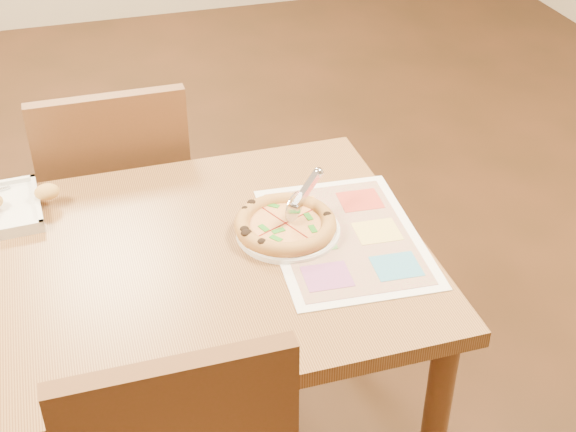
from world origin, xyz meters
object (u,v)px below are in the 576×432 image
object	(u,v)px
dining_table	(143,295)
pizza	(285,224)
plate	(288,231)
menu	(345,236)
pizza_cutter	(303,195)
chair_far	(116,186)

from	to	relation	value
dining_table	pizza	bearing A→B (deg)	3.84
plate	pizza	size ratio (longest dim) A/B	1.02
menu	pizza	bearing A→B (deg)	156.68
pizza_cutter	menu	world-z (taller)	pizza_cutter
dining_table	pizza	distance (m)	0.37
dining_table	menu	xyz separation A→B (m)	(0.48, -0.03, 0.09)
chair_far	plate	bearing A→B (deg)	121.48
plate	menu	bearing A→B (deg)	-23.52
pizza_cutter	menu	bearing A→B (deg)	-88.50
pizza	menu	xyz separation A→B (m)	(0.13, -0.06, -0.02)
pizza	menu	bearing A→B (deg)	-23.32
pizza	menu	distance (m)	0.14
dining_table	menu	world-z (taller)	menu
plate	menu	size ratio (longest dim) A/B	0.51
pizza	chair_far	bearing A→B (deg)	121.14
plate	pizza_cutter	world-z (taller)	pizza_cutter
dining_table	menu	bearing A→B (deg)	-3.85
menu	dining_table	bearing A→B (deg)	176.15
dining_table	pizza_cutter	world-z (taller)	pizza_cutter
dining_table	chair_far	bearing A→B (deg)	90.00
dining_table	menu	size ratio (longest dim) A/B	2.71
pizza	pizza_cutter	bearing A→B (deg)	29.73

